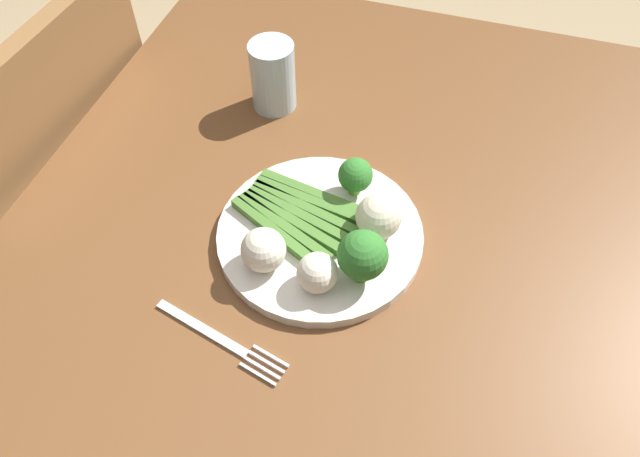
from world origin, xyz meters
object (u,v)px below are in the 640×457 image
object	(u,v)px
chair	(59,199)
cauliflower_right	(318,271)
asparagus_bundle	(297,214)
cauliflower_edge	(263,250)
fork	(221,339)
broccoli_front_left	(363,256)
cauliflower_mid	(379,217)
broccoli_front	(355,175)
water_glass	(273,76)
plate	(320,235)
dining_table	(326,341)

from	to	relation	value
chair	cauliflower_right	size ratio (longest dim) A/B	18.90
asparagus_bundle	cauliflower_edge	distance (m)	0.08
cauliflower_edge	fork	size ratio (longest dim) A/B	0.31
chair	cauliflower_right	xyz separation A→B (m)	(0.18, 0.54, 0.27)
asparagus_bundle	broccoli_front_left	world-z (taller)	broccoli_front_left
fork	cauliflower_mid	bearing A→B (deg)	69.75
broccoli_front	water_glass	world-z (taller)	water_glass
chair	cauliflower_right	world-z (taller)	chair
plate	fork	xyz separation A→B (m)	(0.16, -0.06, -0.01)
cauliflower_mid	water_glass	xyz separation A→B (m)	(-0.19, -0.20, 0.01)
dining_table	asparagus_bundle	xyz separation A→B (m)	(-0.08, -0.06, 0.14)
dining_table	cauliflower_mid	bearing A→B (deg)	159.81
plate	asparagus_bundle	world-z (taller)	asparagus_bundle
chair	water_glass	world-z (taller)	chair
cauliflower_right	water_glass	world-z (taller)	water_glass
asparagus_bundle	broccoli_front	size ratio (longest dim) A/B	3.13
broccoli_front_left	water_glass	bearing A→B (deg)	-142.79
water_glass	plate	bearing A→B (deg)	32.37
fork	water_glass	bearing A→B (deg)	115.53
dining_table	water_glass	bearing A→B (deg)	-149.86
broccoli_front_left	cauliflower_mid	bearing A→B (deg)	178.45
cauliflower_mid	water_glass	bearing A→B (deg)	-134.05
fork	broccoli_front_left	bearing A→B (deg)	57.15
cauliflower_edge	water_glass	xyz separation A→B (m)	(-0.28, -0.09, 0.01)
broccoli_front_left	cauliflower_right	bearing A→B (deg)	-62.60
chair	fork	distance (m)	0.59
dining_table	cauliflower_right	world-z (taller)	cauliflower_right
plate	dining_table	bearing A→B (deg)	22.92
broccoli_front	fork	size ratio (longest dim) A/B	0.32
dining_table	cauliflower_right	size ratio (longest dim) A/B	25.55
plate	water_glass	world-z (taller)	water_glass
broccoli_front	dining_table	bearing A→B (deg)	3.19
broccoli_front_left	fork	distance (m)	0.18
asparagus_bundle	fork	distance (m)	0.18
dining_table	broccoli_front	xyz separation A→B (m)	(-0.14, -0.01, 0.16)
plate	cauliflower_mid	bearing A→B (deg)	107.59
dining_table	cauliflower_mid	world-z (taller)	cauliflower_mid
cauliflower_edge	plate	bearing A→B (deg)	143.56
broccoli_front	cauliflower_edge	distance (m)	0.15
cauliflower_mid	cauliflower_right	distance (m)	0.10
broccoli_front	cauliflower_right	size ratio (longest dim) A/B	1.14
chair	broccoli_front_left	distance (m)	0.67
broccoli_front	water_glass	size ratio (longest dim) A/B	0.52
cauliflower_edge	water_glass	distance (m)	0.29
broccoli_front	cauliflower_edge	xyz separation A→B (m)	(0.14, -0.07, -0.00)
broccoli_front_left	chair	bearing A→B (deg)	-105.40
cauliflower_mid	fork	distance (m)	0.23
chair	broccoli_front	world-z (taller)	chair
dining_table	asparagus_bundle	size ratio (longest dim) A/B	7.20
chair	water_glass	size ratio (longest dim) A/B	8.69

